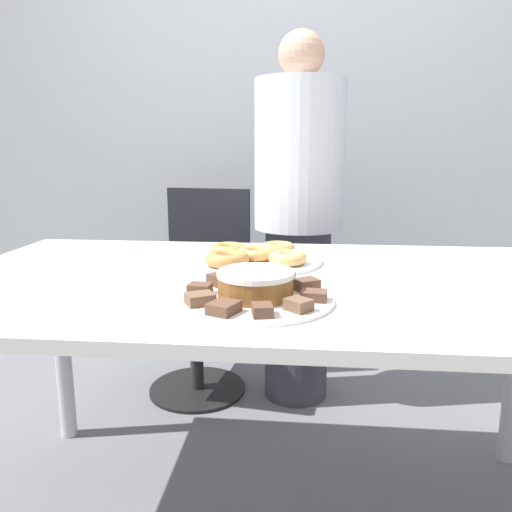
# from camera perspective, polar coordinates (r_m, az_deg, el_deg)

# --- Properties ---
(wall_back) EXTENTS (8.00, 0.05, 2.60)m
(wall_back) POSITION_cam_1_polar(r_m,az_deg,el_deg) (2.85, 4.08, 16.28)
(wall_back) COLOR #B2B7BC
(wall_back) RESTS_ON ground_plane
(table) EXTENTS (1.76, 0.95, 0.77)m
(table) POSITION_cam_1_polar(r_m,az_deg,el_deg) (1.34, 1.93, -5.82)
(table) COLOR silver
(table) RESTS_ON ground_plane
(person_standing) EXTENTS (0.37, 0.37, 1.55)m
(person_standing) POSITION_cam_1_polar(r_m,az_deg,el_deg) (2.12, 4.88, 4.44)
(person_standing) COLOR #383842
(person_standing) RESTS_ON ground_plane
(office_chair_left) EXTENTS (0.50, 0.50, 0.91)m
(office_chair_left) POSITION_cam_1_polar(r_m,az_deg,el_deg) (2.30, -6.45, -4.48)
(office_chair_left) COLOR black
(office_chair_left) RESTS_ON ground_plane
(plate_cake) EXTENTS (0.35, 0.35, 0.01)m
(plate_cake) POSITION_cam_1_polar(r_m,az_deg,el_deg) (1.11, -0.04, -4.92)
(plate_cake) COLOR white
(plate_cake) RESTS_ON table
(plate_donuts) EXTENTS (0.39, 0.39, 0.01)m
(plate_donuts) POSITION_cam_1_polar(r_m,az_deg,el_deg) (1.48, 0.03, -0.48)
(plate_donuts) COLOR white
(plate_donuts) RESTS_ON table
(frosted_cake) EXTENTS (0.17, 0.17, 0.06)m
(frosted_cake) POSITION_cam_1_polar(r_m,az_deg,el_deg) (1.10, -0.04, -3.19)
(frosted_cake) COLOR brown
(frosted_cake) RESTS_ON plate_cake
(lamington_0) EXTENTS (0.07, 0.07, 0.03)m
(lamington_0) POSITION_cam_1_polar(r_m,az_deg,el_deg) (1.20, -4.21, -2.72)
(lamington_0) COLOR #513828
(lamington_0) RESTS_ON plate_cake
(lamington_1) EXTENTS (0.05, 0.05, 0.02)m
(lamington_1) POSITION_cam_1_polar(r_m,az_deg,el_deg) (1.13, -6.43, -3.72)
(lamington_1) COLOR brown
(lamington_1) RESTS_ON plate_cake
(lamington_2) EXTENTS (0.07, 0.07, 0.02)m
(lamington_2) POSITION_cam_1_polar(r_m,az_deg,el_deg) (1.06, -6.41, -4.88)
(lamington_2) COLOR brown
(lamington_2) RESTS_ON plate_cake
(lamington_3) EXTENTS (0.07, 0.08, 0.02)m
(lamington_3) POSITION_cam_1_polar(r_m,az_deg,el_deg) (1.00, -3.71, -5.91)
(lamington_3) COLOR brown
(lamington_3) RESTS_ON plate_cake
(lamington_4) EXTENTS (0.05, 0.05, 0.02)m
(lamington_4) POSITION_cam_1_polar(r_m,az_deg,el_deg) (0.98, 0.80, -6.20)
(lamington_4) COLOR brown
(lamington_4) RESTS_ON plate_cake
(lamington_5) EXTENTS (0.06, 0.06, 0.02)m
(lamington_5) POSITION_cam_1_polar(r_m,az_deg,el_deg) (1.02, 4.88, -5.56)
(lamington_5) COLOR brown
(lamington_5) RESTS_ON plate_cake
(lamington_6) EXTENTS (0.06, 0.05, 0.02)m
(lamington_6) POSITION_cam_1_polar(r_m,az_deg,el_deg) (1.09, 6.63, -4.50)
(lamington_6) COLOR brown
(lamington_6) RESTS_ON plate_cake
(lamington_7) EXTENTS (0.07, 0.07, 0.03)m
(lamington_7) POSITION_cam_1_polar(r_m,az_deg,el_deg) (1.16, 5.76, -3.26)
(lamington_7) COLOR brown
(lamington_7) RESTS_ON plate_cake
(lamington_8) EXTENTS (0.07, 0.07, 0.02)m
(lamington_8) POSITION_cam_1_polar(r_m,az_deg,el_deg) (1.21, 2.96, -2.57)
(lamington_8) COLOR brown
(lamington_8) RESTS_ON plate_cake
(lamington_9) EXTENTS (0.05, 0.06, 0.02)m
(lamington_9) POSITION_cam_1_polar(r_m,az_deg,el_deg) (1.23, -0.72, -2.47)
(lamington_9) COLOR brown
(lamington_9) RESTS_ON plate_cake
(donut_0) EXTENTS (0.12, 0.12, 0.03)m
(donut_0) POSITION_cam_1_polar(r_m,az_deg,el_deg) (1.48, 0.03, 0.34)
(donut_0) COLOR tan
(donut_0) RESTS_ON plate_donuts
(donut_1) EXTENTS (0.11, 0.11, 0.04)m
(donut_1) POSITION_cam_1_polar(r_m,az_deg,el_deg) (1.54, 2.53, 0.88)
(donut_1) COLOR tan
(donut_1) RESTS_ON plate_donuts
(donut_2) EXTENTS (0.11, 0.11, 0.03)m
(donut_2) POSITION_cam_1_polar(r_m,az_deg,el_deg) (1.56, -3.20, 0.85)
(donut_2) COLOR #D18E4C
(donut_2) RESTS_ON plate_donuts
(donut_3) EXTENTS (0.13, 0.13, 0.04)m
(donut_3) POSITION_cam_1_polar(r_m,az_deg,el_deg) (1.40, -3.34, -0.29)
(donut_3) COLOR #C68447
(donut_3) RESTS_ON plate_donuts
(donut_4) EXTENTS (0.11, 0.11, 0.04)m
(donut_4) POSITION_cam_1_polar(r_m,az_deg,el_deg) (1.41, 3.62, -0.20)
(donut_4) COLOR #E5AD66
(donut_4) RESTS_ON plate_donuts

